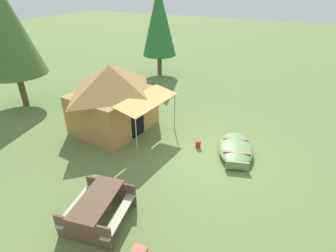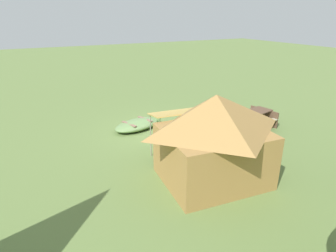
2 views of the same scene
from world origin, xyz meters
The scene contains 7 objects.
ground_plane centered at (0.00, 0.00, 0.00)m, with size 80.00×80.00×0.00m, color olive.
beached_rowboat centered at (0.61, -0.84, 0.20)m, with size 2.59×1.87×0.38m.
canvas_cabin_tent centered at (0.16, 4.34, 1.45)m, with size 3.53×4.01×2.79m.
picnic_table centered at (-4.21, 1.56, 0.49)m, with size 1.95×1.80×0.80m.
fuel_can centered at (0.35, 0.54, 0.15)m, with size 0.20×0.20×0.29m, color red.
pine_tree_back_right centered at (7.61, 6.21, 3.46)m, with size 2.15×2.15×5.60m.
pine_tree_far_center centered at (0.01, 9.91, 3.87)m, with size 2.83×2.83×6.10m.
Camera 1 is at (-7.93, -2.41, 5.71)m, focal length 28.66 mm.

